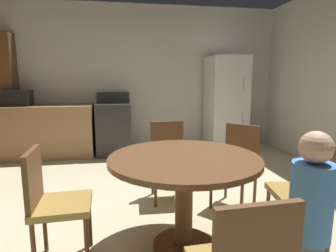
# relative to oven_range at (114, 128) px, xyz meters

# --- Properties ---
(ground_plane) EXTENTS (14.00, 14.00, 0.00)m
(ground_plane) POSITION_rel_oven_range_xyz_m (0.47, -2.79, -0.47)
(ground_plane) COLOR beige
(wall_back) EXTENTS (5.67, 0.12, 2.70)m
(wall_back) POSITION_rel_oven_range_xyz_m (0.47, 0.40, 0.88)
(wall_back) COLOR beige
(wall_back) RESTS_ON ground
(kitchen_counter) EXTENTS (1.72, 0.60, 0.90)m
(kitchen_counter) POSITION_rel_oven_range_xyz_m (-1.21, -0.00, -0.02)
(kitchen_counter) COLOR #9E754C
(kitchen_counter) RESTS_ON ground
(pantry_column) EXTENTS (0.44, 0.36, 2.10)m
(pantry_column) POSITION_rel_oven_range_xyz_m (-1.85, 0.18, 0.58)
(pantry_column) COLOR brown
(pantry_column) RESTS_ON ground
(oven_range) EXTENTS (0.60, 0.60, 1.10)m
(oven_range) POSITION_rel_oven_range_xyz_m (0.00, 0.00, 0.00)
(oven_range) COLOR #2D2B28
(oven_range) RESTS_ON ground
(refrigerator) EXTENTS (0.68, 0.68, 1.76)m
(refrigerator) POSITION_rel_oven_range_xyz_m (2.08, -0.05, 0.41)
(refrigerator) COLOR white
(refrigerator) RESTS_ON ground
(microwave) EXTENTS (0.44, 0.32, 0.26)m
(microwave) POSITION_rel_oven_range_xyz_m (-1.57, -0.00, 0.56)
(microwave) COLOR black
(microwave) RESTS_ON kitchen_counter
(dining_table) EXTENTS (1.18, 1.18, 0.76)m
(dining_table) POSITION_rel_oven_range_xyz_m (0.60, -3.01, 0.13)
(dining_table) COLOR brown
(dining_table) RESTS_ON ground
(chair_west) EXTENTS (0.42, 0.42, 0.87)m
(chair_west) POSITION_rel_oven_range_xyz_m (-0.37, -3.05, 0.03)
(chair_west) COLOR brown
(chair_west) RESTS_ON ground
(chair_northeast) EXTENTS (0.56, 0.56, 0.87)m
(chair_northeast) POSITION_rel_oven_range_xyz_m (1.33, -2.36, 0.03)
(chair_northeast) COLOR brown
(chair_northeast) RESTS_ON ground
(chair_east) EXTENTS (0.46, 0.46, 0.87)m
(chair_east) POSITION_rel_oven_range_xyz_m (1.57, -3.16, 0.03)
(chair_east) COLOR brown
(chair_east) RESTS_ON ground
(chair_north) EXTENTS (0.42, 0.42, 0.87)m
(chair_north) POSITION_rel_oven_range_xyz_m (0.64, -2.03, 0.03)
(chair_north) COLOR brown
(chair_north) RESTS_ON ground
(person_child) EXTENTS (0.30, 0.30, 1.09)m
(person_child) POSITION_rel_oven_range_xyz_m (1.11, -3.80, 0.11)
(person_child) COLOR #665B51
(person_child) RESTS_ON ground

